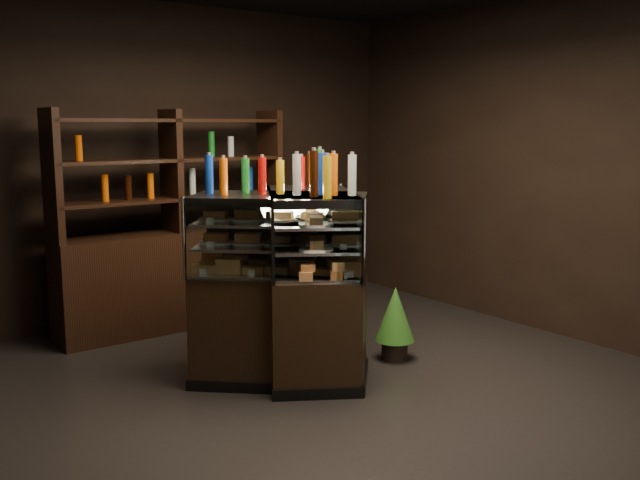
# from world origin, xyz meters

# --- Properties ---
(ground) EXTENTS (5.00, 5.00, 0.00)m
(ground) POSITION_xyz_m (0.00, 0.00, 0.00)
(ground) COLOR black
(ground) RESTS_ON ground
(room_shell) EXTENTS (5.02, 5.02, 3.01)m
(room_shell) POSITION_xyz_m (0.00, 0.00, 1.94)
(room_shell) COLOR black
(room_shell) RESTS_ON ground
(display_case) EXTENTS (1.58, 1.41, 1.38)m
(display_case) POSITION_xyz_m (0.01, 0.32, 0.46)
(display_case) COLOR black
(display_case) RESTS_ON ground
(food_display) EXTENTS (1.17, 1.09, 0.43)m
(food_display) POSITION_xyz_m (0.01, 0.32, 1.05)
(food_display) COLOR #C88B47
(food_display) RESTS_ON display_case
(bottles_top) EXTENTS (1.01, 0.95, 0.30)m
(bottles_top) POSITION_xyz_m (0.01, 0.33, 1.52)
(bottles_top) COLOR #147223
(bottles_top) RESTS_ON display_case
(potted_conifer) EXTENTS (0.31, 0.31, 0.67)m
(potted_conifer) POSITION_xyz_m (0.85, 0.15, 0.38)
(potted_conifer) COLOR black
(potted_conifer) RESTS_ON ground
(back_shelving) EXTENTS (2.19, 0.47, 2.00)m
(back_shelving) POSITION_xyz_m (-0.17, 2.05, 0.61)
(back_shelving) COLOR black
(back_shelving) RESTS_ON ground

